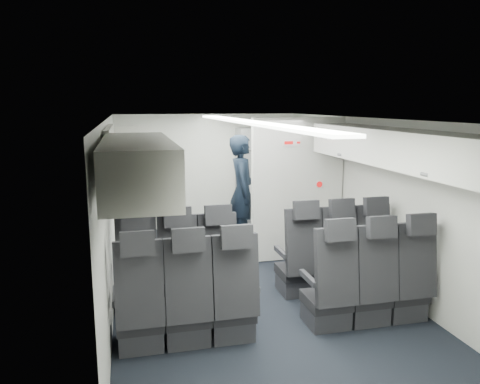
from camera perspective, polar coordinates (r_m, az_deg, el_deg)
name	(u,v)px	position (r m, az deg, el deg)	size (l,w,h in m)	color
cabin_shell	(247,200)	(5.99, 0.90, -0.93)	(3.41, 6.01, 2.16)	black
seat_row_front	(258,267)	(5.69, 2.24, -9.11)	(3.33, 0.56, 1.24)	black
seat_row_mid	(282,296)	(4.89, 5.19, -12.55)	(3.33, 0.56, 1.24)	black
overhead_bin_left_rear	(137,165)	(3.71, -12.40, 3.18)	(0.53, 1.80, 0.40)	white
overhead_bin_left_front_open	(130,157)	(5.46, -13.25, 4.17)	(0.64, 1.70, 0.72)	#9E9E93
overhead_bin_right_rear	(451,156)	(4.69, 24.28, 4.00)	(0.53, 1.80, 0.40)	white
overhead_bin_right_front	(359,142)	(6.16, 14.30, 5.98)	(0.53, 1.70, 0.40)	white
bulkhead_partition	(297,189)	(7.04, 7.00, 0.34)	(1.40, 0.15, 2.13)	silver
galley_unit	(260,178)	(8.85, 2.44, 1.69)	(0.85, 0.52, 1.90)	#939399
boarding_door	(118,196)	(7.37, -14.66, -0.44)	(0.12, 1.27, 1.86)	silver
flight_attendant	(242,192)	(7.57, 0.30, -0.01)	(0.68, 0.44, 1.85)	black
carry_on_bag	(137,157)	(5.16, -12.42, 4.22)	(0.40, 0.28, 0.24)	black
papers	(255,188)	(7.56, 1.79, 0.55)	(0.19, 0.02, 0.14)	white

